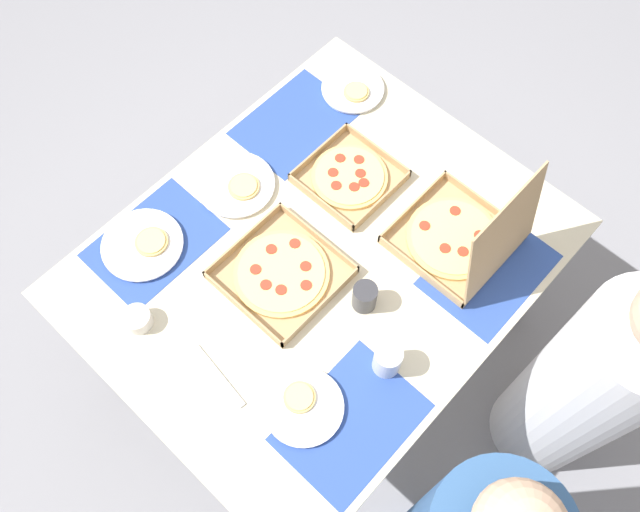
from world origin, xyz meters
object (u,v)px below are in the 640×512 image
pizza_box_corner_right (464,238)px  plate_near_left (237,185)px  cup_clear_left (387,360)px  diner_left_seat (585,388)px  pizza_box_center (281,273)px  plate_near_right (303,406)px  plate_middle (353,89)px  cup_dark (365,297)px  condiment_bowl (138,319)px  pizza_box_edge_far (349,177)px  plate_far_right (144,245)px

pizza_box_corner_right → plate_near_left: size_ratio=1.45×
cup_clear_left → diner_left_seat: diner_left_seat is taller
pizza_box_center → plate_near_right: (0.23, 0.30, -0.00)m
plate_near_right → plate_middle: size_ratio=1.02×
cup_dark → cup_clear_left: bearing=59.5°
pizza_box_corner_right → diner_left_seat: diner_left_seat is taller
condiment_bowl → pizza_box_center: bearing=153.3°
cup_clear_left → pizza_box_edge_far: bearing=-128.8°
plate_far_right → plate_middle: 0.84m
plate_near_right → cup_clear_left: bearing=160.0°
plate_near_left → condiment_bowl: condiment_bowl is taller
plate_near_left → plate_middle: 0.51m
cup_clear_left → diner_left_seat: bearing=132.9°
plate_near_left → cup_clear_left: bearing=80.2°
pizza_box_corner_right → plate_far_right: 0.91m
plate_near_right → cup_clear_left: (-0.23, 0.08, 0.04)m
plate_near_right → cup_clear_left: cup_clear_left is taller
pizza_box_edge_far → plate_far_right: pizza_box_edge_far is taller
cup_clear_left → cup_dark: 0.19m
pizza_box_edge_far → pizza_box_center: bearing=11.3°
pizza_box_center → pizza_box_edge_far: (-0.37, -0.07, 0.00)m
plate_near_right → plate_near_left: (-0.35, -0.61, -0.00)m
pizza_box_edge_far → condiment_bowl: bearing=-8.5°
pizza_box_corner_right → condiment_bowl: size_ratio=4.43×
plate_far_right → cup_dark: 0.65m
pizza_box_corner_right → plate_near_left: bearing=-64.1°
plate_far_right → condiment_bowl: size_ratio=3.07×
diner_left_seat → pizza_box_center: bearing=-63.7°
plate_middle → diner_left_seat: size_ratio=0.17×
plate_far_right → diner_left_seat: bearing=117.5°
cup_dark → diner_left_seat: (-0.32, 0.60, -0.26)m
pizza_box_center → plate_far_right: pizza_box_center is taller
plate_near_left → pizza_box_corner_right: bearing=115.9°
pizza_box_center → plate_middle: size_ratio=1.51×
pizza_box_edge_far → diner_left_seat: (-0.04, 0.90, -0.23)m
pizza_box_edge_far → cup_dark: size_ratio=2.96×
pizza_box_center → cup_clear_left: (0.00, 0.39, 0.04)m
cup_dark → plate_far_right: bearing=-62.8°
diner_left_seat → plate_middle: bearing=-101.1°
pizza_box_corner_right → pizza_box_center: bearing=-36.9°
plate_far_right → plate_middle: (-0.83, 0.06, -0.00)m
condiment_bowl → pizza_box_edge_far: bearing=171.5°
plate_near_right → plate_middle: (-0.86, -0.59, -0.00)m
pizza_box_center → condiment_bowl: bearing=-26.7°
pizza_box_center → diner_left_seat: diner_left_seat is taller
plate_near_left → plate_middle: bearing=178.7°
plate_far_right → diner_left_seat: (-0.61, 1.18, -0.23)m
pizza_box_center → plate_far_right: size_ratio=1.31×
plate_near_left → cup_clear_left: cup_clear_left is taller
plate_near_left → condiment_bowl: size_ratio=3.05×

